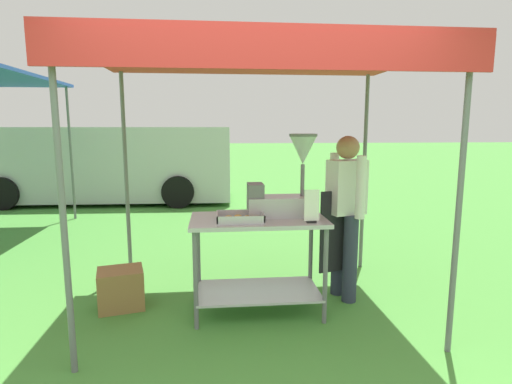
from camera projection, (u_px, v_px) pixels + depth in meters
The scene contains 9 objects.
ground_plane at pixel (230, 210), 8.39m from camera, with size 70.00×70.00×0.00m, color #478E38.
stall_canopy at pixel (257, 63), 3.52m from camera, with size 2.95×2.12×2.33m.
donut_cart at pixel (258, 246), 3.68m from camera, with size 1.20×0.65×0.89m.
donut_tray at pixel (240, 219), 3.52m from camera, with size 0.41×0.29×0.07m.
donut_fryer at pixel (285, 186), 3.70m from camera, with size 0.63×0.28×0.74m.
menu_sign at pixel (312, 208), 3.45m from camera, with size 0.13×0.05×0.28m.
vendor at pixel (345, 209), 3.96m from camera, with size 0.47×0.53×1.61m.
supply_crate at pixel (121, 289), 3.84m from camera, with size 0.48×0.42×0.37m.
van_silver at pixel (105, 163), 9.34m from camera, with size 5.83×2.25×1.69m.
Camera 1 is at (-0.27, -2.23, 1.69)m, focal length 28.60 mm.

